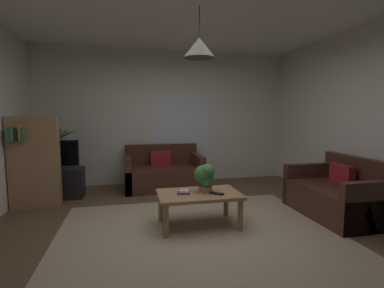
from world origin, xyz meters
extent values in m
cube|color=brown|center=(0.00, 0.00, -0.01)|extent=(5.15, 5.30, 0.02)
cube|color=tan|center=(0.00, -0.20, 0.00)|extent=(3.35, 2.91, 0.01)
cube|color=silver|center=(0.00, 2.68, 1.36)|extent=(5.27, 0.06, 2.72)
cube|color=silver|center=(2.61, 0.00, 1.36)|extent=(0.06, 5.30, 2.72)
cube|color=white|center=(0.29, 2.65, 1.23)|extent=(1.22, 0.01, 1.15)
cube|color=#47281E|center=(-0.15, 2.11, 0.21)|extent=(1.45, 0.87, 0.42)
cube|color=#47281E|center=(-0.15, 2.49, 0.62)|extent=(1.45, 0.12, 0.40)
cube|color=#47281E|center=(-0.82, 2.11, 0.32)|extent=(0.12, 0.87, 0.64)
cube|color=#47281E|center=(0.52, 2.11, 0.32)|extent=(0.12, 0.87, 0.64)
cube|color=maroon|center=(-0.19, 2.31, 0.56)|extent=(0.41, 0.16, 0.28)
cube|color=#47281E|center=(2.04, 0.10, 0.21)|extent=(0.87, 1.35, 0.42)
cube|color=#47281E|center=(2.42, 0.10, 0.62)|extent=(0.12, 1.35, 0.40)
cube|color=#47281E|center=(2.04, 0.72, 0.32)|extent=(0.87, 0.12, 0.64)
cube|color=#47281E|center=(2.04, -0.51, 0.32)|extent=(0.87, 0.12, 0.64)
cube|color=maroon|center=(2.24, 0.25, 0.56)|extent=(0.12, 0.40, 0.28)
cube|color=#A87F56|center=(0.06, 0.16, 0.42)|extent=(1.04, 0.65, 0.04)
cylinder|color=#A87F56|center=(-0.40, -0.10, 0.20)|extent=(0.07, 0.07, 0.40)
cylinder|color=#A87F56|center=(0.52, -0.10, 0.20)|extent=(0.07, 0.07, 0.40)
cylinder|color=#A87F56|center=(-0.40, 0.42, 0.20)|extent=(0.07, 0.07, 0.40)
cylinder|color=#A87F56|center=(0.52, 0.42, 0.20)|extent=(0.07, 0.07, 0.40)
cube|color=#72387F|center=(-0.14, 0.16, 0.45)|extent=(0.16, 0.11, 0.02)
cube|color=beige|center=(-0.14, 0.16, 0.47)|extent=(0.14, 0.14, 0.02)
cube|color=black|center=(0.17, 0.11, 0.45)|extent=(0.16, 0.12, 0.02)
cube|color=black|center=(0.26, 0.03, 0.45)|extent=(0.16, 0.14, 0.02)
cylinder|color=#B77051|center=(0.14, 0.17, 0.48)|extent=(0.18, 0.18, 0.08)
sphere|color=#3D7F3D|center=(0.16, 0.16, 0.58)|extent=(0.19, 0.19, 0.19)
sphere|color=#3D7F3D|center=(0.12, 0.19, 0.67)|extent=(0.23, 0.23, 0.23)
sphere|color=#3D7F3D|center=(0.16, 0.15, 0.71)|extent=(0.20, 0.20, 0.20)
cube|color=black|center=(-2.03, 1.90, 0.25)|extent=(0.90, 0.44, 0.50)
cube|color=black|center=(-2.03, 1.88, 0.77)|extent=(0.78, 0.05, 0.44)
cube|color=black|center=(-2.03, 1.85, 0.77)|extent=(0.74, 0.00, 0.40)
cube|color=black|center=(-2.03, 1.88, 0.52)|extent=(0.24, 0.16, 0.04)
cylinder|color=#4C4C51|center=(-2.12, 2.34, 0.15)|extent=(0.32, 0.32, 0.30)
cylinder|color=brown|center=(-2.12, 2.34, 0.64)|extent=(0.05, 0.05, 0.68)
cone|color=#2D6B33|center=(-1.92, 2.34, 1.06)|extent=(0.42, 0.10, 0.24)
cone|color=#2D6B33|center=(-2.00, 2.47, 1.06)|extent=(0.30, 0.35, 0.30)
cone|color=#2D6B33|center=(-2.13, 2.51, 1.08)|extent=(0.13, 0.39, 0.30)
cone|color=#2D6B33|center=(-2.32, 2.47, 1.08)|extent=(0.46, 0.39, 0.34)
cone|color=#2D6B33|center=(-2.28, 2.28, 1.09)|extent=(0.40, 0.23, 0.32)
cone|color=#2D6B33|center=(-2.16, 2.15, 1.07)|extent=(0.17, 0.43, 0.28)
cone|color=#2D6B33|center=(-2.01, 2.20, 1.09)|extent=(0.29, 0.37, 0.34)
cube|color=#A87F56|center=(-2.21, 1.44, 0.70)|extent=(0.70, 0.22, 1.40)
cube|color=#387247|center=(-2.48, 1.32, 1.14)|extent=(0.05, 0.16, 0.19)
cube|color=#387247|center=(-2.43, 1.32, 1.14)|extent=(0.05, 0.16, 0.19)
cube|color=black|center=(-2.38, 1.32, 1.13)|extent=(0.05, 0.16, 0.16)
cube|color=gold|center=(-2.33, 1.32, 1.16)|extent=(0.03, 0.16, 0.23)
cube|color=#387247|center=(-2.29, 1.32, 1.15)|extent=(0.04, 0.16, 0.19)
cylinder|color=black|center=(0.06, 0.16, 2.54)|extent=(0.01, 0.01, 0.37)
cone|color=#4C4742|center=(0.06, 0.16, 2.23)|extent=(0.39, 0.39, 0.24)
camera|label=1|loc=(-0.81, -3.32, 1.45)|focal=26.97mm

